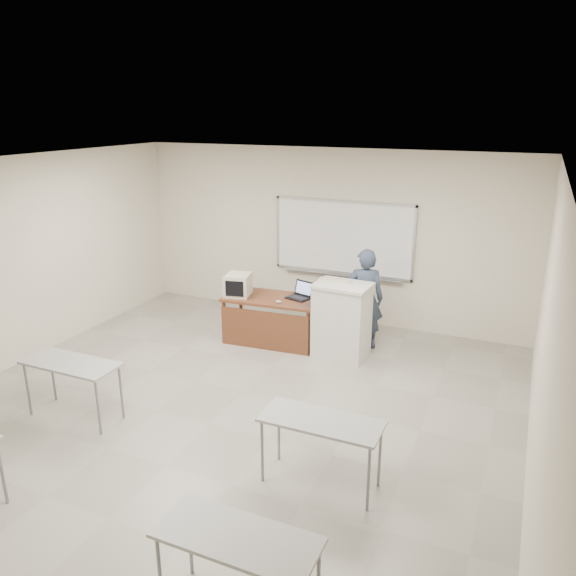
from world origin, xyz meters
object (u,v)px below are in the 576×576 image
at_px(instructor_desk, 269,311).
at_px(crt_monitor, 238,285).
at_px(whiteboard, 343,239).
at_px(keyboard, 335,281).
at_px(podium, 342,320).
at_px(laptop, 299,294).
at_px(mouse, 278,302).
at_px(presenter, 365,299).

relative_size(instructor_desk, crt_monitor, 3.52).
distance_m(whiteboard, keyboard, 1.47).
height_order(instructor_desk, podium, podium).
height_order(laptop, keyboard, keyboard).
height_order(crt_monitor, mouse, crt_monitor).
relative_size(laptop, mouse, 3.44).
distance_m(keyboard, presenter, 0.66).
xyz_separation_m(podium, presenter, (0.21, 0.48, 0.22)).
xyz_separation_m(mouse, keyboard, (0.85, 0.17, 0.40)).
bearing_deg(presenter, whiteboard, -69.01).
bearing_deg(mouse, instructor_desk, 157.44).
bearing_deg(whiteboard, podium, -71.19).
xyz_separation_m(laptop, keyboard, (0.65, -0.19, 0.36)).
relative_size(crt_monitor, laptop, 1.26).
bearing_deg(keyboard, podium, -26.94).
distance_m(instructor_desk, presenter, 1.51).
height_order(whiteboard, crt_monitor, whiteboard).
height_order(laptop, mouse, laptop).
xyz_separation_m(crt_monitor, mouse, (0.75, -0.08, -0.15)).
relative_size(podium, crt_monitor, 2.66).
height_order(keyboard, presenter, presenter).
relative_size(instructor_desk, mouse, 15.32).
bearing_deg(laptop, presenter, 28.54).
bearing_deg(laptop, crt_monitor, -147.62).
xyz_separation_m(podium, crt_monitor, (-1.75, -0.02, 0.34)).
relative_size(instructor_desk, keyboard, 3.16).
relative_size(podium, laptop, 3.36).
height_order(crt_monitor, keyboard, keyboard).
distance_m(whiteboard, laptop, 1.42).
relative_size(instructor_desk, presenter, 0.95).
bearing_deg(podium, mouse, -171.30).
height_order(instructor_desk, crt_monitor, crt_monitor).
bearing_deg(laptop, mouse, -103.40).
height_order(whiteboard, instructor_desk, whiteboard).
bearing_deg(crt_monitor, laptop, 4.19).
distance_m(crt_monitor, laptop, 1.00).
distance_m(laptop, mouse, 0.41).
height_order(instructor_desk, presenter, presenter).
height_order(whiteboard, laptop, whiteboard).
relative_size(crt_monitor, keyboard, 0.90).
relative_size(laptop, presenter, 0.21).
xyz_separation_m(instructor_desk, crt_monitor, (-0.55, -0.01, 0.37)).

